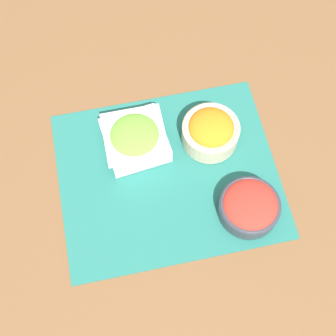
{
  "coord_description": "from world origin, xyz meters",
  "views": [
    {
      "loc": [
        0.08,
        0.4,
        0.94
      ],
      "look_at": [
        0.0,
        0.0,
        0.03
      ],
      "focal_mm": 50.0,
      "sensor_mm": 36.0,
      "label": 1
    }
  ],
  "objects": [
    {
      "name": "tomato_bowl",
      "position": [
        -0.15,
        0.12,
        0.03
      ],
      "size": [
        0.13,
        0.13,
        0.06
      ],
      "color": "#333842",
      "rests_on": "placemat"
    },
    {
      "name": "lettuce_bowl",
      "position": [
        0.06,
        -0.08,
        0.04
      ],
      "size": [
        0.14,
        0.14,
        0.06
      ],
      "color": "white",
      "rests_on": "placemat"
    },
    {
      "name": "placemat",
      "position": [
        0.0,
        0.0,
        0.0
      ],
      "size": [
        0.47,
        0.39,
        0.0
      ],
      "color": "#236B60",
      "rests_on": "ground_plane"
    },
    {
      "name": "carrot_bowl",
      "position": [
        -0.11,
        -0.06,
        0.04
      ],
      "size": [
        0.13,
        0.13,
        0.07
      ],
      "color": "beige",
      "rests_on": "placemat"
    },
    {
      "name": "ground_plane",
      "position": [
        0.0,
        0.0,
        0.0
      ],
      "size": [
        3.0,
        3.0,
        0.0
      ],
      "primitive_type": "plane",
      "color": "brown"
    }
  ]
}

